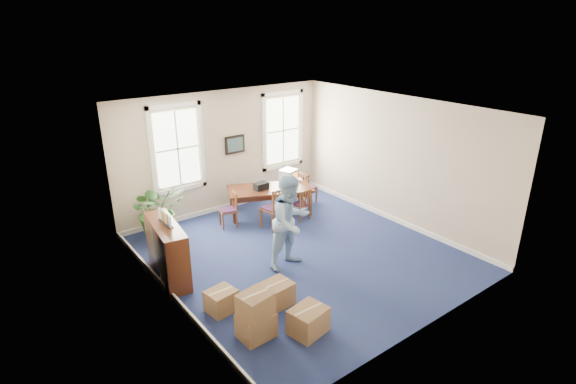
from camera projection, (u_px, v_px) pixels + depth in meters
floor at (301, 253)px, 9.95m from camera, size 6.50×6.50×0.00m
ceiling at (302, 109)px, 8.79m from camera, size 6.50×6.50×0.00m
wall_back at (224, 151)px, 11.79m from camera, size 6.50×0.00×6.50m
wall_front at (432, 244)px, 6.95m from camera, size 6.50×0.00×6.50m
wall_left at (165, 222)px, 7.68m from camera, size 0.00×6.50×6.50m
wall_right at (396, 160)px, 11.06m from camera, size 0.00×6.50×6.50m
baseboard_back at (228, 206)px, 12.32m from camera, size 6.00×0.04×0.12m
baseboard_left at (175, 298)px, 8.26m from camera, size 0.04×6.50×0.12m
baseboard_right at (390, 217)px, 11.60m from camera, size 0.04×6.50×0.12m
window_left at (177, 149)px, 10.94m from camera, size 1.40×0.12×2.20m
window_right at (283, 130)px, 12.73m from camera, size 1.40×0.12×2.20m
wall_picture at (235, 145)px, 11.87m from camera, size 0.58×0.06×0.48m
conference_table at (270, 201)px, 11.84m from camera, size 2.38×1.76×0.74m
crt_tv at (288, 176)px, 12.03m from camera, size 0.51×0.53×0.36m
game_console at (298, 180)px, 12.22m from camera, size 0.23×0.25×0.05m
equipment_bag at (261, 186)px, 11.57m from camera, size 0.36×0.24×0.18m
chair_near_left at (273, 208)px, 10.98m from camera, size 0.56×0.56×1.07m
chair_near_right at (301, 204)px, 11.52m from camera, size 0.39×0.39×0.84m
chair_end_left at (228, 210)px, 11.09m from camera, size 0.49×0.49×0.89m
chair_end_right at (308, 188)px, 12.52m from camera, size 0.48×0.48×0.91m
man at (291, 222)px, 9.13m from camera, size 1.06×0.87×2.00m
credenza at (167, 249)px, 8.83m from camera, size 0.65×1.63×1.24m
brochure_rack at (165, 214)px, 8.57m from camera, size 0.26×0.59×0.26m
potted_plant at (158, 210)px, 10.47m from camera, size 1.26×1.10×1.40m
cardboard_boxes at (263, 307)px, 7.40m from camera, size 1.67×1.67×0.85m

